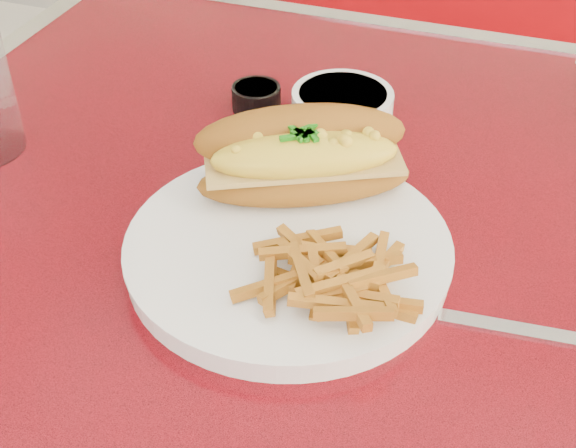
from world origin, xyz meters
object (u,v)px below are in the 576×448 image
(dinner_plate, at_px, (288,251))
(fork, at_px, (369,235))
(diner_table, at_px, (436,347))
(sauce_cup_left, at_px, (256,96))
(gravy_ramekin, at_px, (342,116))
(booth_bench_far, at_px, (497,177))
(mac_hoagie, at_px, (303,157))

(dinner_plate, xyz_separation_m, fork, (0.06, 0.03, 0.01))
(diner_table, distance_m, sauce_cup_left, 0.33)
(diner_table, bearing_deg, fork, -135.80)
(gravy_ramekin, bearing_deg, booth_bench_far, 78.83)
(dinner_plate, distance_m, sauce_cup_left, 0.26)
(booth_bench_far, relative_size, gravy_ramekin, 8.96)
(diner_table, bearing_deg, dinner_plate, -142.84)
(mac_hoagie, bearing_deg, gravy_ramekin, 62.57)
(fork, xyz_separation_m, sauce_cup_left, (-0.18, 0.20, -0.00))
(booth_bench_far, xyz_separation_m, sauce_cup_left, (-0.25, -0.68, 0.50))
(diner_table, relative_size, gravy_ramekin, 9.18)
(sauce_cup_left, bearing_deg, dinner_plate, -62.70)
(diner_table, xyz_separation_m, gravy_ramekin, (-0.14, 0.10, 0.19))
(diner_table, xyz_separation_m, sauce_cup_left, (-0.25, 0.13, 0.18))
(booth_bench_far, relative_size, mac_hoagie, 5.60)
(booth_bench_far, xyz_separation_m, mac_hoagie, (-0.14, -0.83, 0.54))
(mac_hoagie, distance_m, fork, 0.09)
(diner_table, xyz_separation_m, booth_bench_far, (0.00, 0.81, -0.32))
(dinner_plate, xyz_separation_m, sauce_cup_left, (-0.12, 0.23, 0.00))
(diner_table, bearing_deg, gravy_ramekin, 144.34)
(mac_hoagie, bearing_deg, sauce_cup_left, 97.73)
(gravy_ramekin, relative_size, sauce_cup_left, 1.96)
(diner_table, xyz_separation_m, dinner_plate, (-0.13, -0.10, 0.17))
(dinner_plate, xyz_separation_m, mac_hoagie, (-0.01, 0.08, 0.04))
(fork, bearing_deg, diner_table, -60.83)
(diner_table, bearing_deg, mac_hoagie, -171.85)
(dinner_plate, distance_m, mac_hoagie, 0.09)
(dinner_plate, distance_m, fork, 0.07)
(fork, height_order, gravy_ramekin, gravy_ramekin)
(diner_table, height_order, sauce_cup_left, sauce_cup_left)
(booth_bench_far, bearing_deg, gravy_ramekin, -101.17)
(diner_table, height_order, fork, fork)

